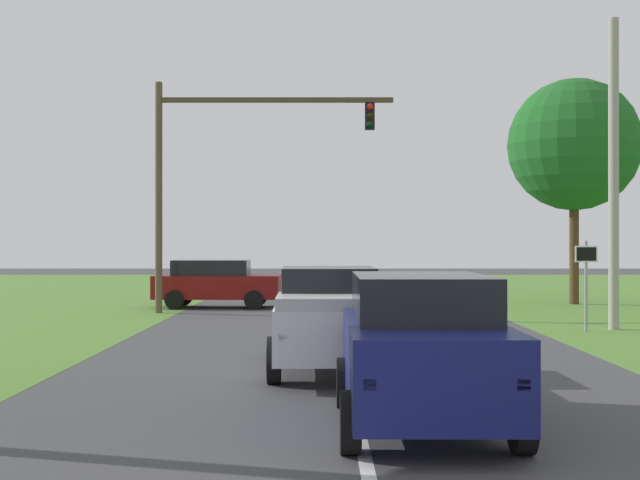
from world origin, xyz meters
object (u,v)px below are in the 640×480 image
at_px(crossing_suv_far, 213,283).
at_px(utility_pole_right, 611,174).
at_px(red_suv_near, 419,347).
at_px(traffic_light, 218,160).
at_px(oak_tree_right, 571,145).
at_px(pickup_truck_lead, 326,317).
at_px(keep_moving_sign, 583,274).

relative_size(crossing_suv_far, utility_pole_right, 0.54).
xyz_separation_m(red_suv_near, traffic_light, (-4.65, 17.86, 4.13)).
bearing_deg(oak_tree_right, red_suv_near, -111.06).
xyz_separation_m(red_suv_near, pickup_truck_lead, (-1.16, 4.91, -0.04)).
xyz_separation_m(pickup_truck_lead, traffic_light, (-3.49, 12.95, 4.18)).
distance_m(pickup_truck_lead, keep_moving_sign, 9.73).
relative_size(red_suv_near, keep_moving_sign, 1.83).
bearing_deg(crossing_suv_far, traffic_light, -79.22).
distance_m(red_suv_near, traffic_light, 18.91).
distance_m(traffic_light, crossing_suv_far, 4.90).
xyz_separation_m(keep_moving_sign, crossing_suv_far, (-10.86, 8.52, -0.64)).
height_order(pickup_truck_lead, crossing_suv_far, pickup_truck_lead).
distance_m(red_suv_near, utility_pole_right, 14.41).
height_order(red_suv_near, crossing_suv_far, red_suv_near).
xyz_separation_m(traffic_light, keep_moving_sign, (10.40, -6.13, -3.61)).
bearing_deg(red_suv_near, utility_pole_right, 61.53).
relative_size(keep_moving_sign, crossing_suv_far, 0.53).
bearing_deg(red_suv_near, oak_tree_right, 68.94).
xyz_separation_m(traffic_light, crossing_suv_far, (-0.46, 2.39, -4.25)).
bearing_deg(oak_tree_right, pickup_truck_lead, -119.39).
height_order(oak_tree_right, crossing_suv_far, oak_tree_right).
xyz_separation_m(red_suv_near, keep_moving_sign, (5.75, 11.73, 0.52)).
distance_m(keep_moving_sign, crossing_suv_far, 13.82).
xyz_separation_m(oak_tree_right, utility_pole_right, (-1.78, -9.66, -1.88)).
height_order(oak_tree_right, utility_pole_right, oak_tree_right).
bearing_deg(utility_pole_right, keep_moving_sign, -146.80).
height_order(red_suv_near, utility_pole_right, utility_pole_right).
distance_m(keep_moving_sign, oak_tree_right, 11.58).
distance_m(red_suv_near, crossing_suv_far, 20.89).
xyz_separation_m(traffic_light, utility_pole_right, (11.35, -5.51, -0.92)).
relative_size(traffic_light, oak_tree_right, 0.92).
distance_m(oak_tree_right, utility_pole_right, 10.00).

